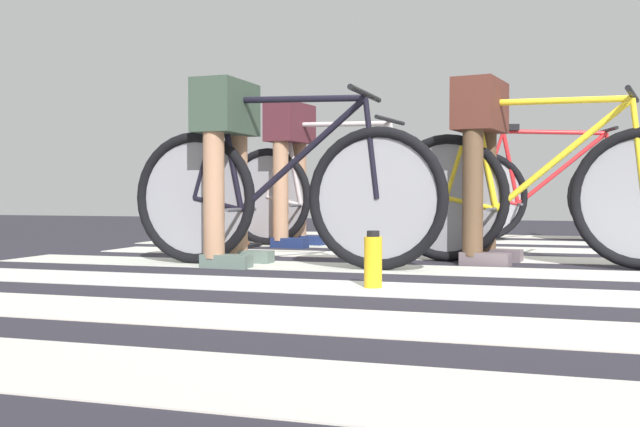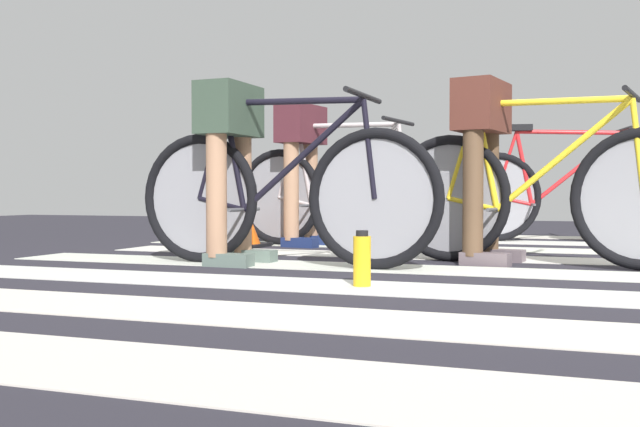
{
  "view_description": "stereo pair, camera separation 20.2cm",
  "coord_description": "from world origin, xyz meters",
  "px_view_note": "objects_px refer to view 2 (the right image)",
  "views": [
    {
      "loc": [
        0.26,
        -3.74,
        0.4
      ],
      "look_at": [
        -0.83,
        -0.13,
        0.3
      ],
      "focal_mm": 41.24,
      "sensor_mm": 36.0,
      "label": 1
    },
    {
      "loc": [
        0.47,
        -3.74,
        0.4
      ],
      "look_at": [
        -0.83,
        -0.13,
        0.3
      ],
      "focal_mm": 41.24,
      "sensor_mm": 36.0,
      "label": 2
    }
  ],
  "objects_px": {
    "bicycle_1_of_4": "(282,193)",
    "water_bottle": "(362,260)",
    "bicycle_2_of_4": "(539,193)",
    "bicycle_3_of_4": "(339,193)",
    "cyclist_1_of_4": "(230,148)",
    "cyclist_2_of_4": "(482,146)",
    "bicycle_4_of_4": "(561,193)",
    "cyclist_3_of_4": "(302,155)",
    "traffic_cone": "(239,218)"
  },
  "relations": [
    {
      "from": "cyclist_2_of_4",
      "to": "bicycle_3_of_4",
      "type": "height_order",
      "value": "cyclist_2_of_4"
    },
    {
      "from": "traffic_cone",
      "to": "bicycle_4_of_4",
      "type": "bearing_deg",
      "value": 31.58
    },
    {
      "from": "cyclist_3_of_4",
      "to": "cyclist_1_of_4",
      "type": "bearing_deg",
      "value": -75.7
    },
    {
      "from": "bicycle_4_of_4",
      "to": "traffic_cone",
      "type": "relative_size",
      "value": 3.91
    },
    {
      "from": "cyclist_2_of_4",
      "to": "bicycle_4_of_4",
      "type": "bearing_deg",
      "value": 90.35
    },
    {
      "from": "cyclist_1_of_4",
      "to": "water_bottle",
      "type": "bearing_deg",
      "value": -34.0
    },
    {
      "from": "bicycle_3_of_4",
      "to": "bicycle_4_of_4",
      "type": "xyz_separation_m",
      "value": [
        1.47,
        1.14,
        0.0
      ]
    },
    {
      "from": "cyclist_1_of_4",
      "to": "cyclist_2_of_4",
      "type": "xyz_separation_m",
      "value": [
        1.28,
        0.52,
        0.02
      ]
    },
    {
      "from": "cyclist_2_of_4",
      "to": "bicycle_3_of_4",
      "type": "distance_m",
      "value": 1.43
    },
    {
      "from": "bicycle_1_of_4",
      "to": "water_bottle",
      "type": "xyz_separation_m",
      "value": [
        0.65,
        -0.69,
        -0.27
      ]
    },
    {
      "from": "cyclist_2_of_4",
      "to": "bicycle_4_of_4",
      "type": "xyz_separation_m",
      "value": [
        0.36,
        2.0,
        -0.26
      ]
    },
    {
      "from": "water_bottle",
      "to": "bicycle_3_of_4",
      "type": "bearing_deg",
      "value": 110.68
    },
    {
      "from": "cyclist_1_of_4",
      "to": "bicycle_2_of_4",
      "type": "distance_m",
      "value": 1.67
    },
    {
      "from": "bicycle_2_of_4",
      "to": "bicycle_4_of_4",
      "type": "relative_size",
      "value": 1.0
    },
    {
      "from": "bicycle_1_of_4",
      "to": "water_bottle",
      "type": "distance_m",
      "value": 0.99
    },
    {
      "from": "cyclist_2_of_4",
      "to": "bicycle_3_of_4",
      "type": "xyz_separation_m",
      "value": [
        -1.11,
        0.86,
        -0.26
      ]
    },
    {
      "from": "bicycle_2_of_4",
      "to": "water_bottle",
      "type": "distance_m",
      "value": 1.36
    },
    {
      "from": "bicycle_1_of_4",
      "to": "water_bottle",
      "type": "height_order",
      "value": "bicycle_1_of_4"
    },
    {
      "from": "cyclist_2_of_4",
      "to": "water_bottle",
      "type": "bearing_deg",
      "value": -94.41
    },
    {
      "from": "bicycle_1_of_4",
      "to": "bicycle_2_of_4",
      "type": "height_order",
      "value": "same"
    },
    {
      "from": "bicycle_1_of_4",
      "to": "cyclist_2_of_4",
      "type": "height_order",
      "value": "cyclist_2_of_4"
    },
    {
      "from": "cyclist_3_of_4",
      "to": "bicycle_4_of_4",
      "type": "xyz_separation_m",
      "value": [
        1.78,
        1.09,
        -0.28
      ]
    },
    {
      "from": "bicycle_3_of_4",
      "to": "traffic_cone",
      "type": "distance_m",
      "value": 0.75
    },
    {
      "from": "bicycle_2_of_4",
      "to": "cyclist_1_of_4",
      "type": "bearing_deg",
      "value": -153.35
    },
    {
      "from": "bicycle_1_of_4",
      "to": "bicycle_3_of_4",
      "type": "xyz_separation_m",
      "value": [
        -0.14,
        1.39,
        0.0
      ]
    },
    {
      "from": "cyclist_1_of_4",
      "to": "bicycle_4_of_4",
      "type": "bearing_deg",
      "value": 59.31
    },
    {
      "from": "cyclist_3_of_4",
      "to": "water_bottle",
      "type": "bearing_deg",
      "value": -53.98
    },
    {
      "from": "cyclist_1_of_4",
      "to": "bicycle_2_of_4",
      "type": "xyz_separation_m",
      "value": [
        1.59,
        0.46,
        -0.25
      ]
    },
    {
      "from": "cyclist_1_of_4",
      "to": "traffic_cone",
      "type": "relative_size",
      "value": 2.24
    },
    {
      "from": "bicycle_1_of_4",
      "to": "cyclist_3_of_4",
      "type": "height_order",
      "value": "cyclist_3_of_4"
    },
    {
      "from": "bicycle_3_of_4",
      "to": "traffic_cone",
      "type": "relative_size",
      "value": 3.94
    },
    {
      "from": "bicycle_1_of_4",
      "to": "water_bottle",
      "type": "bearing_deg",
      "value": -44.53
    },
    {
      "from": "cyclist_2_of_4",
      "to": "bicycle_4_of_4",
      "type": "height_order",
      "value": "cyclist_2_of_4"
    },
    {
      "from": "traffic_cone",
      "to": "bicycle_1_of_4",
      "type": "bearing_deg",
      "value": -54.85
    },
    {
      "from": "bicycle_1_of_4",
      "to": "bicycle_2_of_4",
      "type": "bearing_deg",
      "value": 22.78
    },
    {
      "from": "bicycle_4_of_4",
      "to": "water_bottle",
      "type": "xyz_separation_m",
      "value": [
        -0.69,
        -3.22,
        -0.27
      ]
    },
    {
      "from": "bicycle_3_of_4",
      "to": "cyclist_3_of_4",
      "type": "relative_size",
      "value": 1.68
    },
    {
      "from": "bicycle_3_of_4",
      "to": "cyclist_3_of_4",
      "type": "xyz_separation_m",
      "value": [
        -0.31,
        0.05,
        0.28
      ]
    },
    {
      "from": "water_bottle",
      "to": "bicycle_2_of_4",
      "type": "bearing_deg",
      "value": 61.56
    },
    {
      "from": "bicycle_4_of_4",
      "to": "bicycle_1_of_4",
      "type": "bearing_deg",
      "value": -129.65
    },
    {
      "from": "bicycle_4_of_4",
      "to": "traffic_cone",
      "type": "distance_m",
      "value": 2.56
    },
    {
      "from": "bicycle_2_of_4",
      "to": "cyclist_3_of_4",
      "type": "relative_size",
      "value": 1.67
    },
    {
      "from": "bicycle_3_of_4",
      "to": "cyclist_2_of_4",
      "type": "bearing_deg",
      "value": -28.76
    },
    {
      "from": "cyclist_1_of_4",
      "to": "water_bottle",
      "type": "relative_size",
      "value": 4.19
    },
    {
      "from": "cyclist_1_of_4",
      "to": "bicycle_4_of_4",
      "type": "distance_m",
      "value": 3.01
    },
    {
      "from": "cyclist_2_of_4",
      "to": "cyclist_3_of_4",
      "type": "height_order",
      "value": "cyclist_3_of_4"
    },
    {
      "from": "bicycle_3_of_4",
      "to": "traffic_cone",
      "type": "xyz_separation_m",
      "value": [
        -0.7,
        -0.2,
        -0.18
      ]
    },
    {
      "from": "cyclist_3_of_4",
      "to": "traffic_cone",
      "type": "height_order",
      "value": "cyclist_3_of_4"
    },
    {
      "from": "cyclist_3_of_4",
      "to": "bicycle_1_of_4",
      "type": "bearing_deg",
      "value": -63.89
    },
    {
      "from": "bicycle_1_of_4",
      "to": "bicycle_3_of_4",
      "type": "height_order",
      "value": "same"
    }
  ]
}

